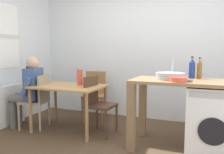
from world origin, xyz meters
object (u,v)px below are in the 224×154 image
Objects in this scene: chair_spare_by_wall at (95,92)px; bottle_tall_green at (192,68)px; dining_table at (69,92)px; chair_opposite at (97,102)px; seated_person at (29,88)px; mixing_bowl at (178,79)px; vase at (80,77)px; bottle_squat_brown at (199,69)px; washing_machine at (212,120)px; chair_person_seat at (38,98)px.

chair_spare_by_wall is 1.94m from bottle_tall_green.
dining_table is 1.22× the size of chair_opposite.
seated_person is 5.66× the size of mixing_bowl.
bottle_tall_green is 1.17× the size of vase.
mixing_bowl is at bearing -12.92° from vase.
bottle_squat_brown reaches higher than chair_opposite.
bottle_tall_green is (2.55, 0.30, 0.38)m from seated_person.
vase is (0.15, 0.10, 0.22)m from dining_table.
chair_opposite is 1.05× the size of washing_machine.
bottle_tall_green reaches higher than mixing_bowl.
seated_person is at bearing -170.30° from dining_table.
chair_person_seat is at bearing -90.00° from seated_person.
chair_spare_by_wall is (0.63, 0.85, 0.00)m from chair_person_seat.
vase is at bearing -177.34° from bottle_tall_green.
chair_person_seat is 3.01× the size of bottle_tall_green.
chair_spare_by_wall is 0.77m from vase.
mixing_bowl is (1.25, -0.32, 0.44)m from chair_opposite.
seated_person reaches higher than dining_table.
seated_person is (-0.16, -0.04, 0.16)m from chair_person_seat.
dining_table is 3.82× the size of bottle_squat_brown.
mixing_bowl is 1.61m from vase.
chair_spare_by_wall is 0.75× the size of seated_person.
washing_machine is at bearing 90.03° from chair_opposite.
bottle_tall_green is at bearing 138.72° from washing_machine.
chair_opposite is 0.75× the size of seated_person.
chair_person_seat is at bearing 38.56° from chair_spare_by_wall.
chair_opposite is at bearing -175.36° from bottle_squat_brown.
washing_machine is at bearing -1.69° from dining_table.
bottle_squat_brown is at bearing -97.70° from chair_person_seat.
bottle_squat_brown reaches higher than chair_person_seat.
chair_person_seat is at bearing -174.11° from bottle_squat_brown.
dining_table is at bearing -95.02° from chair_person_seat.
bottle_squat_brown reaches higher than mixing_bowl.
chair_opposite reaches higher than dining_table.
washing_machine is 4.06× the size of mixing_bowl.
chair_person_seat and chair_spare_by_wall have the same top height.
seated_person is 1.40× the size of washing_machine.
seated_person reaches higher than vase.
bottle_tall_green reaches higher than seated_person.
bottle_tall_green is 1.41× the size of mixing_bowl.
washing_machine is at bearing 26.07° from mixing_bowl.
bottle_tall_green is at bearing -96.90° from seated_person.
seated_person reaches higher than washing_machine.
chair_opposite is 1.48m from bottle_tall_green.
bottle_tall_green is 0.47m from mixing_bowl.
chair_spare_by_wall is at bearing 161.47° from bottle_tall_green.
chair_opposite is at bearing -95.92° from chair_person_seat.
vase is (0.07, -0.67, 0.36)m from chair_spare_by_wall.
dining_table is 3.68× the size of bottle_tall_green.
chair_spare_by_wall is 3.01× the size of bottle_tall_green.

